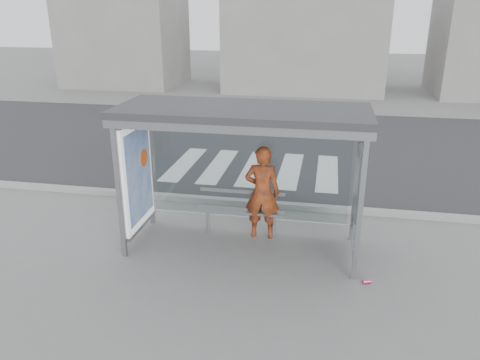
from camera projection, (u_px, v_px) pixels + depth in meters
The scene contains 10 objects.
ground at pixel (242, 247), 8.68m from camera, with size 80.00×80.00×0.00m, color slate.
road at pixel (282, 144), 15.12m from camera, with size 30.00×10.00×0.01m, color #29292B.
curb at pixel (258, 203), 10.45m from camera, with size 30.00×0.18×0.12m, color gray.
crosswalk at pixel (254, 168), 12.91m from camera, with size 4.55×3.00×0.00m.
bus_shelter at pixel (222, 142), 8.11m from camera, with size 4.25×1.65×2.62m.
building_left at pixel (125, 29), 25.96m from camera, with size 6.00×5.00×6.00m, color slate.
building_center at pixel (305, 41), 24.38m from camera, with size 8.00×5.00×5.00m, color slate.
person at pixel (262, 193), 8.78m from camera, with size 0.67×0.44×1.82m, color #EE3B16.
bench at pixel (241, 210), 8.98m from camera, with size 1.67×0.31×0.86m.
soda_can at pixel (367, 281), 7.53m from camera, with size 0.07×0.07×0.13m, color #CC3C6F.
Camera 1 is at (1.41, -7.57, 4.19)m, focal length 35.00 mm.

